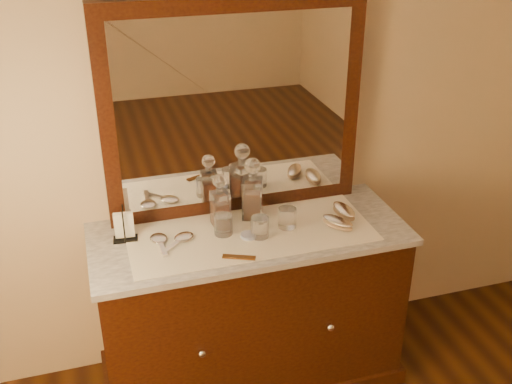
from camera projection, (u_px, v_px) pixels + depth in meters
dresser_cabinet at (250, 309)px, 2.96m from camera, size 1.40×0.55×0.82m
dresser_plinth at (250, 366)px, 3.13m from camera, size 1.46×0.59×0.08m
knob_left at (202, 353)px, 2.63m from camera, size 0.04×0.04×0.04m
knob_right at (330, 327)px, 2.78m from camera, size 0.04×0.04×0.04m
marble_top at (250, 234)px, 2.77m from camera, size 1.44×0.59×0.03m
mirror_frame at (234, 109)px, 2.74m from camera, size 1.20×0.08×1.00m
mirror_glass at (236, 112)px, 2.71m from camera, size 1.06×0.01×0.86m
lace_runner at (251, 233)px, 2.75m from camera, size 1.10×0.45×0.00m
pin_dish at (249, 235)px, 2.71m from camera, size 0.08×0.08×0.01m
comb at (239, 257)px, 2.56m from camera, size 0.14×0.08×0.01m
napkin_rack at (124, 227)px, 2.67m from camera, size 0.11×0.07×0.16m
decanter_left at (220, 206)px, 2.77m from camera, size 0.08×0.08×0.26m
decanter_right at (252, 195)px, 2.82m from camera, size 0.12×0.12×0.30m
brush_near at (338, 223)px, 2.78m from camera, size 0.14×0.17×0.04m
brush_far at (344, 211)px, 2.88m from camera, size 0.09×0.17×0.04m
hand_mirror_outer at (159, 240)px, 2.67m from camera, size 0.08×0.20×0.02m
hand_mirror_inner at (182, 239)px, 2.68m from camera, size 0.18×0.17×0.02m
tumblers at (257, 223)px, 2.73m from camera, size 0.38×0.15×0.09m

